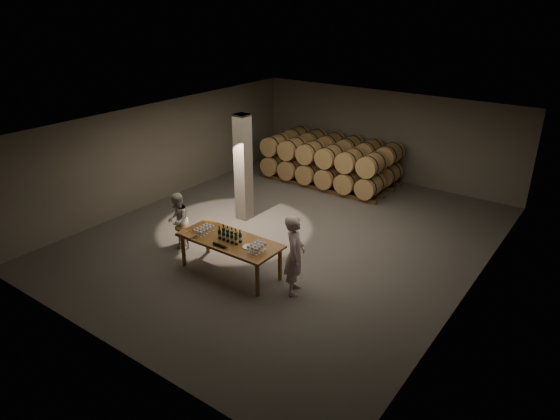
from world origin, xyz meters
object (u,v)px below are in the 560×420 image
Objects in this scene: plate at (249,247)px; notebook_near at (189,236)px; stool at (182,231)px; tasting_table at (230,243)px; person_man at (295,255)px; bottle_cluster at (230,236)px; person_woman at (178,220)px.

notebook_near reaches higher than plate.
stool is at bearing 174.71° from plate.
stool is (-1.86, 0.20, -0.28)m from tasting_table.
bottle_cluster is at bearing 69.90° from person_man.
plate is (0.62, -0.03, 0.11)m from tasting_table.
tasting_table is at bearing 30.40° from notebook_near.
tasting_table is 4.10× the size of stool.
tasting_table is 9.55× the size of notebook_near.
stool is (-1.90, 0.23, -0.50)m from bottle_cluster.
notebook_near is (-1.52, -0.42, 0.01)m from plate.
plate is at bearing -5.29° from stool.
plate is 0.15× the size of person_man.
notebook_near is 0.43× the size of stool.
tasting_table is at bearing -5.99° from stool.
notebook_near is 1.36m from person_woman.
bottle_cluster is at bearing -179.94° from plate.
bottle_cluster reaches higher than stool.
notebook_near is 0.18× the size of person_woman.
notebook_near is (-0.94, -0.42, -0.10)m from bottle_cluster.
plate is at bearing -3.18° from tasting_table.
stool is at bearing 149.97° from notebook_near.
person_woman is at bearing 173.98° from plate.
person_woman is at bearing 172.34° from bottle_cluster.
bottle_cluster is 0.40× the size of person_woman.
bottle_cluster is 0.32× the size of person_man.
stool is 0.31m from person_woman.
person_man is (2.65, 0.65, 0.04)m from notebook_near.
notebook_near is at bearing -153.39° from tasting_table.
person_woman is at bearing 152.74° from notebook_near.
tasting_table is 1.71× the size of person_woman.
stool is (-2.48, 0.23, -0.39)m from plate.
notebook_near is at bearing -164.66° from plate.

